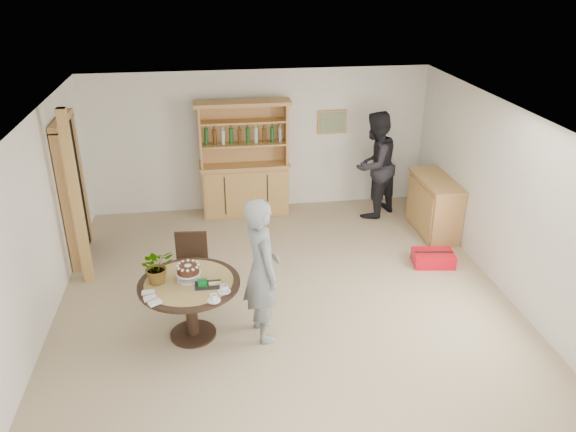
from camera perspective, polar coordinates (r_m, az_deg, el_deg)
The scene contains 17 objects.
ground at distance 7.43m, azimuth 0.02°, elevation -9.72°, with size 7.00×7.00×0.00m, color tan.
room_shell at distance 6.61m, azimuth 0.04°, elevation 2.86°, with size 6.04×7.04×2.52m.
doorway at distance 8.87m, azimuth -21.11°, elevation 2.60°, with size 0.13×1.10×2.18m.
pine_post at distance 8.04m, azimuth -20.71°, elevation 1.53°, with size 0.12×0.12×2.50m, color tan.
hutch at distance 9.96m, azimuth -4.41°, elevation 4.02°, with size 1.62×0.54×2.04m.
sideboard at distance 9.59m, azimuth 14.64°, elevation 1.03°, with size 0.54×1.26×0.94m.
dining_table at distance 6.79m, azimuth -9.94°, elevation -7.69°, with size 1.20×1.20×0.76m.
dining_chair at distance 7.53m, azimuth -9.76°, elevation -4.77°, with size 0.46×0.46×0.95m.
birthday_cake at distance 6.69m, azimuth -10.10°, elevation -5.45°, with size 0.30×0.30×0.20m.
flower_vase at distance 6.67m, azimuth -13.17°, elevation -4.96°, with size 0.38×0.33×0.42m, color #3F7233.
gift_tray at distance 6.58m, azimuth -8.19°, elevation -6.83°, with size 0.30×0.20×0.08m.
coffee_cup_a at distance 6.44m, azimuth -6.51°, elevation -7.35°, with size 0.15×0.15×0.09m.
coffee_cup_b at distance 6.30m, azimuth -7.54°, elevation -8.27°, with size 0.15×0.15×0.08m.
napkins at distance 6.47m, azimuth -13.74°, elevation -8.07°, with size 0.24×0.33×0.03m.
teen_boy at distance 6.56m, azimuth -2.68°, elevation -5.51°, with size 0.66×0.43×1.80m, color slate.
adult_person at distance 9.87m, azimuth 8.78°, elevation 5.15°, with size 0.91×0.71×1.88m, color black.
red_suitcase at distance 8.72m, azimuth 14.52°, elevation -4.17°, with size 0.65×0.48×0.21m.
Camera 1 is at (-0.89, -6.06, 4.21)m, focal length 35.00 mm.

